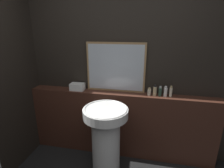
{
  "coord_description": "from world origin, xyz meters",
  "views": [
    {
      "loc": [
        0.34,
        -0.65,
        1.79
      ],
      "look_at": [
        -0.1,
        1.45,
        1.1
      ],
      "focal_mm": 28.0,
      "sensor_mm": 36.0,
      "label": 1
    }
  ],
  "objects_px": {
    "towel_stack": "(77,87)",
    "hand_soap_bottle": "(171,92)",
    "shampoo_bottle": "(149,92)",
    "body_wash_bottle": "(165,92)",
    "conditioner_bottle": "(155,91)",
    "pedestal_sink": "(106,138)",
    "lotion_bottle": "(160,91)",
    "mirror": "(116,67)"
  },
  "relations": [
    {
      "from": "pedestal_sink",
      "to": "body_wash_bottle",
      "type": "height_order",
      "value": "body_wash_bottle"
    },
    {
      "from": "lotion_bottle",
      "to": "conditioner_bottle",
      "type": "bearing_deg",
      "value": 180.0
    },
    {
      "from": "towel_stack",
      "to": "lotion_bottle",
      "type": "bearing_deg",
      "value": 0.0
    },
    {
      "from": "mirror",
      "to": "lotion_bottle",
      "type": "xyz_separation_m",
      "value": [
        0.6,
        -0.07,
        -0.27
      ]
    },
    {
      "from": "lotion_bottle",
      "to": "body_wash_bottle",
      "type": "height_order",
      "value": "body_wash_bottle"
    },
    {
      "from": "body_wash_bottle",
      "to": "conditioner_bottle",
      "type": "bearing_deg",
      "value": 180.0
    },
    {
      "from": "conditioner_bottle",
      "to": "hand_soap_bottle",
      "type": "xyz_separation_m",
      "value": [
        0.2,
        -0.0,
        0.0
      ]
    },
    {
      "from": "conditioner_bottle",
      "to": "lotion_bottle",
      "type": "xyz_separation_m",
      "value": [
        0.07,
        -0.0,
        -0.01
      ]
    },
    {
      "from": "lotion_bottle",
      "to": "hand_soap_bottle",
      "type": "height_order",
      "value": "hand_soap_bottle"
    },
    {
      "from": "towel_stack",
      "to": "hand_soap_bottle",
      "type": "distance_m",
      "value": 1.27
    },
    {
      "from": "shampoo_bottle",
      "to": "towel_stack",
      "type": "bearing_deg",
      "value": 180.0
    },
    {
      "from": "shampoo_bottle",
      "to": "body_wash_bottle",
      "type": "distance_m",
      "value": 0.2
    },
    {
      "from": "pedestal_sink",
      "to": "towel_stack",
      "type": "height_order",
      "value": "towel_stack"
    },
    {
      "from": "towel_stack",
      "to": "conditioner_bottle",
      "type": "height_order",
      "value": "conditioner_bottle"
    },
    {
      "from": "lotion_bottle",
      "to": "pedestal_sink",
      "type": "bearing_deg",
      "value": -143.44
    },
    {
      "from": "conditioner_bottle",
      "to": "lotion_bottle",
      "type": "relative_size",
      "value": 1.1
    },
    {
      "from": "pedestal_sink",
      "to": "mirror",
      "type": "relative_size",
      "value": 1.17
    },
    {
      "from": "towel_stack",
      "to": "shampoo_bottle",
      "type": "xyz_separation_m",
      "value": [
        1.0,
        0.0,
        -0.0
      ]
    },
    {
      "from": "conditioner_bottle",
      "to": "shampoo_bottle",
      "type": "bearing_deg",
      "value": -180.0
    },
    {
      "from": "mirror",
      "to": "conditioner_bottle",
      "type": "xyz_separation_m",
      "value": [
        0.53,
        -0.07,
        -0.27
      ]
    },
    {
      "from": "lotion_bottle",
      "to": "shampoo_bottle",
      "type": "bearing_deg",
      "value": 180.0
    },
    {
      "from": "mirror",
      "to": "shampoo_bottle",
      "type": "height_order",
      "value": "mirror"
    },
    {
      "from": "pedestal_sink",
      "to": "conditioner_bottle",
      "type": "xyz_separation_m",
      "value": [
        0.55,
        0.46,
        0.48
      ]
    },
    {
      "from": "towel_stack",
      "to": "body_wash_bottle",
      "type": "relative_size",
      "value": 1.42
    },
    {
      "from": "pedestal_sink",
      "to": "hand_soap_bottle",
      "type": "relative_size",
      "value": 6.36
    },
    {
      "from": "mirror",
      "to": "conditioner_bottle",
      "type": "bearing_deg",
      "value": -7.99
    },
    {
      "from": "shampoo_bottle",
      "to": "conditioner_bottle",
      "type": "bearing_deg",
      "value": 0.0
    },
    {
      "from": "pedestal_sink",
      "to": "shampoo_bottle",
      "type": "xyz_separation_m",
      "value": [
        0.48,
        0.46,
        0.46
      ]
    },
    {
      "from": "towel_stack",
      "to": "hand_soap_bottle",
      "type": "xyz_separation_m",
      "value": [
        1.27,
        -0.0,
        0.02
      ]
    },
    {
      "from": "mirror",
      "to": "lotion_bottle",
      "type": "distance_m",
      "value": 0.66
    },
    {
      "from": "pedestal_sink",
      "to": "lotion_bottle",
      "type": "xyz_separation_m",
      "value": [
        0.61,
        0.46,
        0.48
      ]
    },
    {
      "from": "body_wash_bottle",
      "to": "lotion_bottle",
      "type": "bearing_deg",
      "value": -180.0
    },
    {
      "from": "hand_soap_bottle",
      "to": "towel_stack",
      "type": "bearing_deg",
      "value": 180.0
    },
    {
      "from": "conditioner_bottle",
      "to": "mirror",
      "type": "bearing_deg",
      "value": 172.01
    },
    {
      "from": "conditioner_bottle",
      "to": "lotion_bottle",
      "type": "height_order",
      "value": "conditioner_bottle"
    },
    {
      "from": "towel_stack",
      "to": "lotion_bottle",
      "type": "height_order",
      "value": "lotion_bottle"
    },
    {
      "from": "towel_stack",
      "to": "shampoo_bottle",
      "type": "height_order",
      "value": "shampoo_bottle"
    },
    {
      "from": "shampoo_bottle",
      "to": "body_wash_bottle",
      "type": "relative_size",
      "value": 0.74
    },
    {
      "from": "mirror",
      "to": "body_wash_bottle",
      "type": "relative_size",
      "value": 5.82
    },
    {
      "from": "towel_stack",
      "to": "lotion_bottle",
      "type": "distance_m",
      "value": 1.14
    },
    {
      "from": "mirror",
      "to": "towel_stack",
      "type": "distance_m",
      "value": 0.61
    },
    {
      "from": "body_wash_bottle",
      "to": "hand_soap_bottle",
      "type": "bearing_deg",
      "value": -0.0
    }
  ]
}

